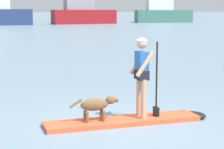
# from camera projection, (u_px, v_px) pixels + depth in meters

# --- Properties ---
(ground_plane) EXTENTS (400.00, 400.00, 0.00)m
(ground_plane) POSITION_uv_depth(u_px,v_px,m) (123.00, 123.00, 9.18)
(ground_plane) COLOR gray
(paddleboard) EXTENTS (3.68, 0.98, 0.10)m
(paddleboard) POSITION_uv_depth(u_px,v_px,m) (133.00, 120.00, 9.25)
(paddleboard) COLOR #E55933
(paddleboard) RESTS_ON ground_plane
(person_paddler) EXTENTS (0.63, 0.50, 1.71)m
(person_paddler) POSITION_uv_depth(u_px,v_px,m) (142.00, 72.00, 9.15)
(person_paddler) COLOR tan
(person_paddler) RESTS_ON paddleboard
(dog) EXTENTS (1.06, 0.27, 0.52)m
(dog) POSITION_uv_depth(u_px,v_px,m) (97.00, 105.00, 8.94)
(dog) COLOR brown
(dog) RESTS_ON paddleboard
(moored_boat_outer) EXTENTS (8.45, 3.35, 12.93)m
(moored_boat_outer) POSITION_uv_depth(u_px,v_px,m) (0.00, 12.00, 58.79)
(moored_boat_outer) COLOR navy
(moored_boat_outer) RESTS_ON ground_plane
(moored_boat_far_port) EXTENTS (9.58, 4.06, 4.97)m
(moored_boat_far_port) POSITION_uv_depth(u_px,v_px,m) (83.00, 13.00, 62.89)
(moored_boat_far_port) COLOR maroon
(moored_boat_far_port) RESTS_ON ground_plane
(moored_boat_port) EXTENTS (9.02, 3.28, 10.34)m
(moored_boat_port) POSITION_uv_depth(u_px,v_px,m) (162.00, 13.00, 68.59)
(moored_boat_port) COLOR #3F7266
(moored_boat_port) RESTS_ON ground_plane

